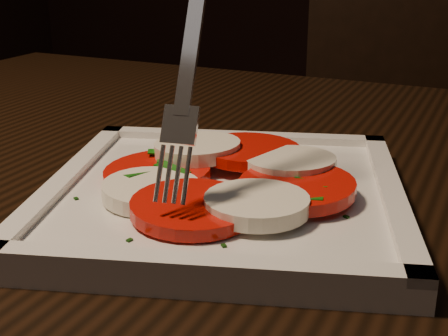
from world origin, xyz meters
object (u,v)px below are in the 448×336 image
plate (224,198)px  fork (197,43)px  table (297,301)px  chair (400,140)px

plate → fork: fork is taller
table → chair: size_ratio=1.32×
chair → plate: 0.95m
table → plate: (-0.04, -0.06, 0.11)m
plate → table: bearing=59.4°
chair → fork: fork is taller
chair → fork: (0.04, -0.94, 0.33)m
chair → plate: (0.05, -0.93, 0.22)m
table → chair: chair is taller
chair → fork: 1.00m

